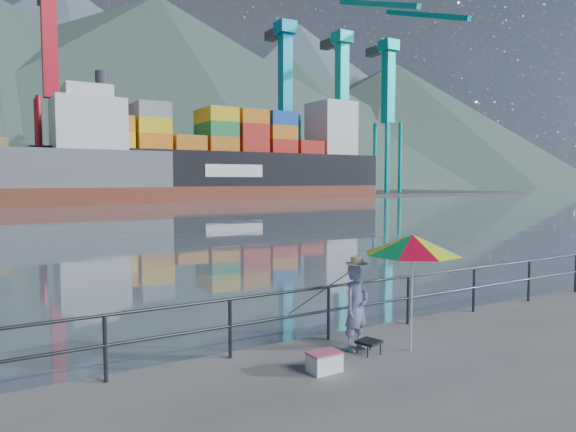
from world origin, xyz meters
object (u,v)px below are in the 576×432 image
object	(u,v)px
beach_umbrella	(412,245)
cooler_bag	(324,363)
fisherman	(356,307)
container_ship	(231,163)

from	to	relation	value
beach_umbrella	cooler_bag	size ratio (longest dim) A/B	4.15
fisherman	container_ship	distance (m)	79.70
beach_umbrella	cooler_bag	distance (m)	2.54
beach_umbrella	cooler_bag	world-z (taller)	beach_umbrella
fisherman	container_ship	size ratio (longest dim) A/B	0.03
fisherman	cooler_bag	size ratio (longest dim) A/B	3.05
beach_umbrella	cooler_bag	bearing A→B (deg)	-178.71
fisherman	container_ship	xyz separation A→B (m)	(30.66, 73.39, 5.09)
beach_umbrella	cooler_bag	xyz separation A→B (m)	(-1.86, -0.04, -1.73)
fisherman	beach_umbrella	size ratio (longest dim) A/B	0.73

